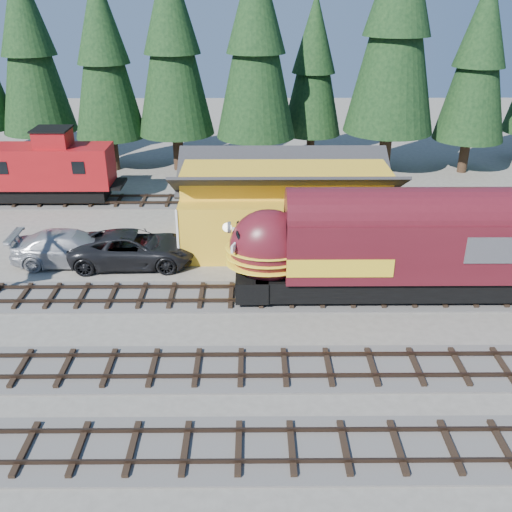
{
  "coord_description": "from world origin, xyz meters",
  "views": [
    {
      "loc": [
        -1.9,
        -21.1,
        14.29
      ],
      "look_at": [
        -1.74,
        4.0,
        2.31
      ],
      "focal_mm": 40.0,
      "sensor_mm": 36.0,
      "label": 1
    }
  ],
  "objects_px": {
    "pickup_truck_a": "(133,248)",
    "pickup_truck_b": "(71,248)",
    "locomotive": "(384,251)",
    "caboose": "(45,169)",
    "depot": "(285,198)"
  },
  "relations": [
    {
      "from": "caboose",
      "to": "depot",
      "type": "bearing_deg",
      "value": -24.33
    },
    {
      "from": "pickup_truck_b",
      "to": "caboose",
      "type": "bearing_deg",
      "value": 22.8
    },
    {
      "from": "caboose",
      "to": "pickup_truck_b",
      "type": "height_order",
      "value": "caboose"
    },
    {
      "from": "locomotive",
      "to": "caboose",
      "type": "relative_size",
      "value": 1.68
    },
    {
      "from": "caboose",
      "to": "pickup_truck_b",
      "type": "xyz_separation_m",
      "value": [
        4.5,
        -10.0,
        -1.53
      ]
    },
    {
      "from": "pickup_truck_a",
      "to": "depot",
      "type": "bearing_deg",
      "value": -74.68
    },
    {
      "from": "pickup_truck_a",
      "to": "pickup_truck_b",
      "type": "relative_size",
      "value": 1.06
    },
    {
      "from": "locomotive",
      "to": "pickup_truck_b",
      "type": "height_order",
      "value": "locomotive"
    },
    {
      "from": "pickup_truck_a",
      "to": "pickup_truck_b",
      "type": "distance_m",
      "value": 3.5
    },
    {
      "from": "locomotive",
      "to": "pickup_truck_a",
      "type": "xyz_separation_m",
      "value": [
        -13.09,
        3.87,
        -1.59
      ]
    },
    {
      "from": "depot",
      "to": "pickup_truck_b",
      "type": "height_order",
      "value": "depot"
    },
    {
      "from": "caboose",
      "to": "pickup_truck_b",
      "type": "relative_size",
      "value": 1.47
    },
    {
      "from": "caboose",
      "to": "locomotive",
      "type": "bearing_deg",
      "value": -33.57
    },
    {
      "from": "pickup_truck_b",
      "to": "pickup_truck_a",
      "type": "bearing_deg",
      "value": -93.5
    },
    {
      "from": "caboose",
      "to": "pickup_truck_a",
      "type": "xyz_separation_m",
      "value": [
        8.0,
        -10.13,
        -1.52
      ]
    }
  ]
}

